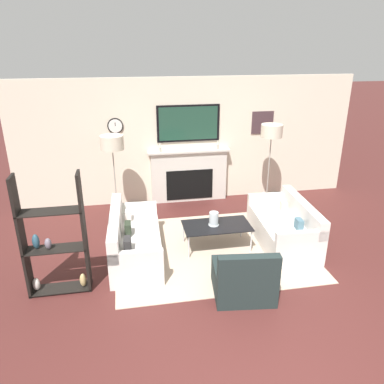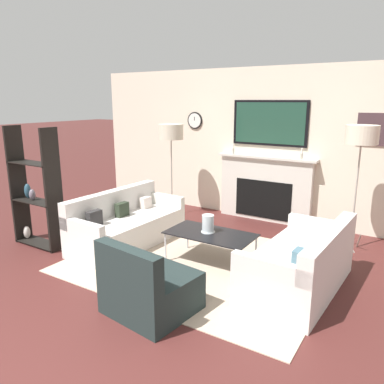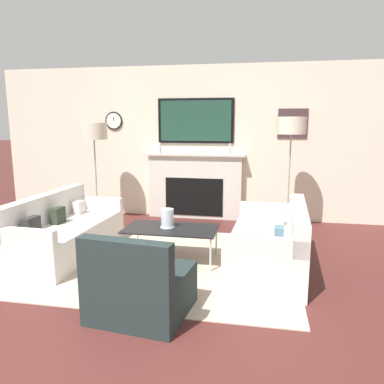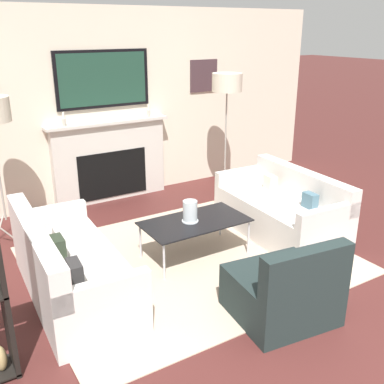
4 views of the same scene
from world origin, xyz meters
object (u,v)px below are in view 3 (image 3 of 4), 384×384
(floor_lamp_right, at_px, (292,127))
(couch_left, at_px, (64,234))
(armchair, at_px, (140,288))
(couch_right, at_px, (271,246))
(coffee_table, at_px, (171,230))
(hurricane_candle, at_px, (167,219))
(floor_lamp_left, at_px, (94,132))

(floor_lamp_right, bearing_deg, couch_left, -151.56)
(armchair, bearing_deg, couch_right, 48.27)
(couch_right, height_order, coffee_table, couch_right)
(hurricane_candle, distance_m, floor_lamp_right, 2.44)
(couch_left, height_order, couch_right, couch_left)
(couch_right, height_order, floor_lamp_right, floor_lamp_right)
(floor_lamp_left, bearing_deg, coffee_table, -42.07)
(coffee_table, bearing_deg, couch_left, -177.83)
(couch_left, relative_size, couch_right, 1.08)
(armchair, bearing_deg, hurricane_candle, 94.21)
(coffee_table, height_order, floor_lamp_right, floor_lamp_right)
(hurricane_candle, xyz_separation_m, floor_lamp_left, (-1.65, 1.52, 1.02))
(floor_lamp_right, bearing_deg, couch_right, -99.86)
(floor_lamp_left, bearing_deg, couch_right, -28.54)
(floor_lamp_right, bearing_deg, armchair, -116.51)
(couch_left, distance_m, floor_lamp_right, 3.61)
(couch_right, xyz_separation_m, coffee_table, (-1.23, 0.06, 0.12))
(couch_left, xyz_separation_m, coffee_table, (1.43, 0.05, 0.12))
(couch_right, height_order, floor_lamp_left, floor_lamp_left)
(coffee_table, distance_m, floor_lamp_left, 2.56)
(armchair, relative_size, hurricane_candle, 3.81)
(couch_left, relative_size, floor_lamp_left, 1.08)
(armchair, height_order, floor_lamp_left, floor_lamp_left)
(coffee_table, relative_size, floor_lamp_right, 0.64)
(armchair, xyz_separation_m, floor_lamp_right, (1.45, 2.91, 1.39))
(hurricane_candle, relative_size, floor_lamp_right, 0.13)
(armchair, bearing_deg, coffee_table, 92.18)
(couch_right, xyz_separation_m, hurricane_candle, (-1.28, 0.08, 0.25))
(floor_lamp_right, bearing_deg, coffee_table, -134.39)
(armchair, bearing_deg, couch_left, 138.38)
(couch_right, height_order, armchair, armchair)
(hurricane_candle, bearing_deg, floor_lamp_right, 44.30)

